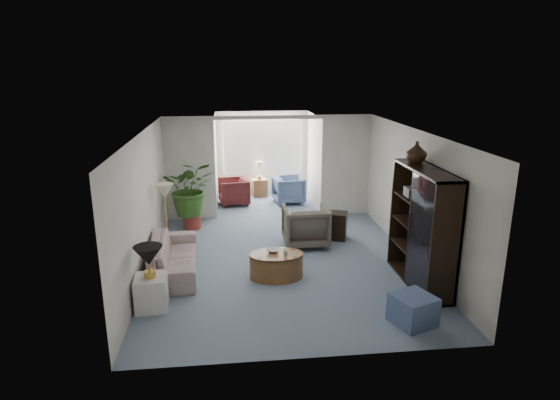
{
  "coord_description": "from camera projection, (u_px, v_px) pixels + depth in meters",
  "views": [
    {
      "loc": [
        -0.99,
        -8.23,
        3.63
      ],
      "look_at": [
        0.0,
        0.6,
        1.1
      ],
      "focal_mm": 30.34,
      "sensor_mm": 36.0,
      "label": 1
    }
  ],
  "objects": [
    {
      "name": "coffee_table",
      "position": [
        276.0,
        266.0,
        8.36
      ],
      "size": [
        1.19,
        1.19,
        0.45
      ],
      "primitive_type": "cylinder",
      "rotation": [
        0.0,
        0.0,
        -0.3
      ],
      "color": "brown",
      "rests_on": "ground"
    },
    {
      "name": "side_table_dark",
      "position": [
        335.0,
        226.0,
        10.23
      ],
      "size": [
        0.59,
        0.53,
        0.59
      ],
      "primitive_type": "cube",
      "rotation": [
        0.0,
        0.0,
        -0.34
      ],
      "color": "black",
      "rests_on": "ground"
    },
    {
      "name": "sunroom_chair_blue",
      "position": [
        289.0,
        190.0,
        12.9
      ],
      "size": [
        0.9,
        0.88,
        0.73
      ],
      "primitive_type": "imported",
      "rotation": [
        0.0,
        0.0,
        1.7
      ],
      "color": "slate",
      "rests_on": "ground"
    },
    {
      "name": "floor",
      "position": [
        284.0,
        264.0,
        8.97
      ],
      "size": [
        6.0,
        6.0,
        0.0
      ],
      "primitive_type": "plane",
      "color": "#7B88A3",
      "rests_on": "ground"
    },
    {
      "name": "floor_lamp",
      "position": [
        165.0,
        191.0,
        9.33
      ],
      "size": [
        0.36,
        0.36,
        0.28
      ],
      "primitive_type": "cone",
      "color": "#F2E1C0",
      "rests_on": "ground"
    },
    {
      "name": "ottoman",
      "position": [
        413.0,
        310.0,
        6.87
      ],
      "size": [
        0.7,
        0.7,
        0.44
      ],
      "primitive_type": "cube",
      "rotation": [
        0.0,
        0.0,
        0.36
      ],
      "color": "slate",
      "rests_on": "ground"
    },
    {
      "name": "coffee_bowl",
      "position": [
        273.0,
        250.0,
        8.38
      ],
      "size": [
        0.28,
        0.28,
        0.05
      ],
      "primitive_type": "imported",
      "rotation": [
        0.0,
        0.0,
        -0.3
      ],
      "color": "silver",
      "rests_on": "coffee_table"
    },
    {
      "name": "house_plant",
      "position": [
        190.0,
        188.0,
        10.71
      ],
      "size": [
        1.15,
        0.99,
        1.28
      ],
      "primitive_type": "imported",
      "color": "#335E20",
      "rests_on": "plant_pot"
    },
    {
      "name": "cabinet_urn",
      "position": [
        416.0,
        152.0,
        8.1
      ],
      "size": [
        0.35,
        0.35,
        0.37
      ],
      "primitive_type": "imported",
      "color": "#311F10",
      "rests_on": "entertainment_cabinet"
    },
    {
      "name": "back_pier_right",
      "position": [
        345.0,
        165.0,
        11.69
      ],
      "size": [
        1.2,
        0.12,
        2.5
      ],
      "primitive_type": "cube",
      "color": "white",
      "rests_on": "ground"
    },
    {
      "name": "end_table",
      "position": [
        151.0,
        293.0,
        7.28
      ],
      "size": [
        0.5,
        0.5,
        0.53
      ],
      "primitive_type": "cube",
      "rotation": [
        0.0,
        0.0,
        0.05
      ],
      "color": "white",
      "rests_on": "ground"
    },
    {
      "name": "sunroom_chair_maroon",
      "position": [
        234.0,
        192.0,
        12.75
      ],
      "size": [
        0.88,
        0.86,
        0.71
      ],
      "primitive_type": "imported",
      "rotation": [
        0.0,
        0.0,
        -1.44
      ],
      "color": "#511B1E",
      "rests_on": "ground"
    },
    {
      "name": "sunroom_table",
      "position": [
        260.0,
        188.0,
        13.57
      ],
      "size": [
        0.45,
        0.37,
        0.5
      ],
      "primitive_type": "cube",
      "rotation": [
        0.0,
        0.0,
        0.13
      ],
      "color": "brown",
      "rests_on": "ground"
    },
    {
      "name": "framed_picture",
      "position": [
        417.0,
        175.0,
        8.67
      ],
      "size": [
        0.04,
        0.5,
        0.4
      ],
      "primitive_type": "cube",
      "color": "#C1B59A"
    },
    {
      "name": "back_header",
      "position": [
        269.0,
        117.0,
        11.16
      ],
      "size": [
        2.6,
        0.12,
        0.1
      ],
      "primitive_type": "cube",
      "color": "white",
      "rests_on": "back_pier_left"
    },
    {
      "name": "coffee_cup",
      "position": [
        285.0,
        253.0,
        8.21
      ],
      "size": [
        0.12,
        0.12,
        0.09
      ],
      "primitive_type": "imported",
      "rotation": [
        0.0,
        0.0,
        -0.3
      ],
      "color": "beige",
      "rests_on": "coffee_table"
    },
    {
      "name": "sunroom_floor",
      "position": [
        266.0,
        204.0,
        12.89
      ],
      "size": [
        2.6,
        2.6,
        0.0
      ],
      "primitive_type": "plane",
      "color": "#7B88A3",
      "rests_on": "ground"
    },
    {
      "name": "plant_pot",
      "position": [
        192.0,
        221.0,
        10.93
      ],
      "size": [
        0.4,
        0.4,
        0.32
      ],
      "primitive_type": "cylinder",
      "color": "maroon",
      "rests_on": "ground"
    },
    {
      "name": "entertainment_cabinet",
      "position": [
        422.0,
        227.0,
        7.95
      ],
      "size": [
        0.48,
        1.82,
        2.02
      ],
      "primitive_type": "cube",
      "color": "black",
      "rests_on": "ground"
    },
    {
      "name": "shelf_clutter",
      "position": [
        424.0,
        219.0,
        7.75
      ],
      "size": [
        0.3,
        1.03,
        1.06
      ],
      "color": "#575552",
      "rests_on": "entertainment_cabinet"
    },
    {
      "name": "wingback_chair",
      "position": [
        305.0,
        226.0,
        9.84
      ],
      "size": [
        0.91,
        0.93,
        0.84
      ],
      "primitive_type": "imported",
      "rotation": [
        0.0,
        0.0,
        3.15
      ],
      "color": "#645B4F",
      "rests_on": "ground"
    },
    {
      "name": "window_blinds",
      "position": [
        262.0,
        147.0,
        13.5
      ],
      "size": [
        2.2,
        0.02,
        1.5
      ],
      "primitive_type": "cube",
      "color": "white"
    },
    {
      "name": "window_pane",
      "position": [
        262.0,
        146.0,
        13.53
      ],
      "size": [
        2.2,
        0.02,
        1.5
      ],
      "primitive_type": "cube",
      "color": "white"
    },
    {
      "name": "back_pier_left",
      "position": [
        190.0,
        169.0,
        11.29
      ],
      "size": [
        1.2,
        0.12,
        2.5
      ],
      "primitive_type": "cube",
      "color": "white",
      "rests_on": "ground"
    },
    {
      "name": "table_lamp",
      "position": [
        148.0,
        256.0,
        7.11
      ],
      "size": [
        0.44,
        0.44,
        0.3
      ],
      "primitive_type": "cone",
      "color": "black",
      "rests_on": "end_table"
    },
    {
      "name": "sofa",
      "position": [
        174.0,
        256.0,
        8.58
      ],
      "size": [
        0.91,
        2.1,
        0.6
      ],
      "primitive_type": "imported",
      "rotation": [
        0.0,
        0.0,
        1.62
      ],
      "color": "beige",
      "rests_on": "ground"
    }
  ]
}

